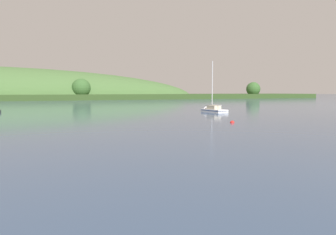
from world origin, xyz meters
TOP-DOWN VIEW (x-y plane):
  - sailboat_far_left at (29.97, 58.34)m, footprint 3.56×9.28m
  - mooring_buoy_foreground at (15.03, 32.71)m, footprint 0.78×0.78m

SIDE VIEW (x-z plane):
  - mooring_buoy_foreground at x=15.03m, z-range -0.43..0.43m
  - sailboat_far_left at x=29.97m, z-range -7.32..7.81m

